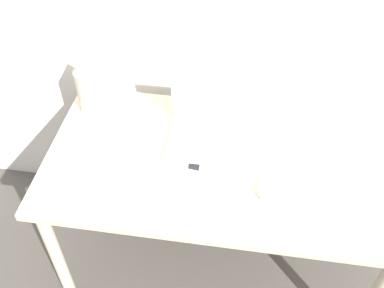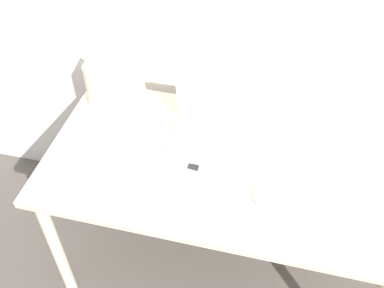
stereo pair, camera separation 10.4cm
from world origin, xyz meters
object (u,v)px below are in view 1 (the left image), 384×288
Objects in this scene: mouse at (266,189)px; laptop at (210,128)px; keyboard at (174,181)px; mp3_player at (194,167)px; vase at (88,84)px.

laptop is at bearing 133.14° from mouse.
keyboard is (-0.10, -0.25, -0.05)m from laptop.
laptop is 0.34m from mouse.
laptop is at bearing 68.31° from keyboard.
laptop is 0.18m from mp3_player.
laptop reaches higher than keyboard.
mp3_player is (0.48, -0.27, -0.14)m from vase.
vase reaches higher than laptop.
laptop is 1.12× the size of vase.
vase is (-0.42, 0.35, 0.13)m from keyboard.
laptop is 0.66× the size of keyboard.
mouse is 0.35× the size of vase.
mouse reaches higher than mp3_player.
mouse is 0.83m from vase.
mouse is at bearing -24.84° from vase.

